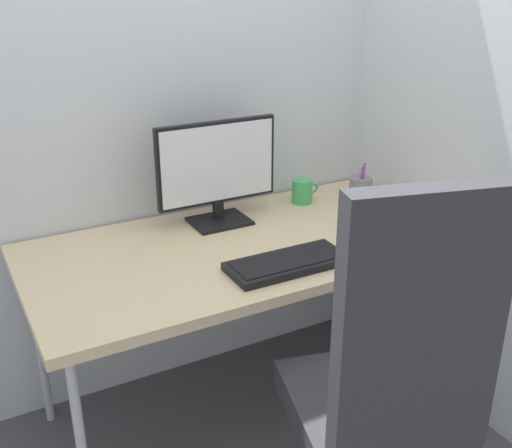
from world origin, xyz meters
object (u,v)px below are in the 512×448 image
object	(u,v)px
notebook	(420,228)
office_chair	(390,382)
keyboard	(287,263)
coffee_mug	(302,191)
monitor	(218,169)
mouse	(367,240)
pen_holder	(361,189)

from	to	relation	value
notebook	office_chair	bearing A→B (deg)	-151.71
keyboard	coffee_mug	world-z (taller)	coffee_mug
monitor	keyboard	bearing A→B (deg)	-86.24
monitor	mouse	size ratio (longest dim) A/B	5.02
pen_holder	notebook	world-z (taller)	pen_holder
mouse	coffee_mug	size ratio (longest dim) A/B	0.78
notebook	coffee_mug	size ratio (longest dim) A/B	1.46
office_chair	coffee_mug	distance (m)	1.09
keyboard	pen_holder	world-z (taller)	pen_holder
keyboard	office_chair	bearing A→B (deg)	-90.98
mouse	pen_holder	xyz separation A→B (m)	(0.25, 0.36, 0.03)
keyboard	coffee_mug	bearing A→B (deg)	52.94
office_chair	coffee_mug	bearing A→B (deg)	69.92
pen_holder	notebook	size ratio (longest dim) A/B	0.98
pen_holder	coffee_mug	distance (m)	0.24
monitor	mouse	distance (m)	0.60
monitor	keyboard	size ratio (longest dim) A/B	1.18
mouse	coffee_mug	bearing A→B (deg)	90.41
coffee_mug	keyboard	bearing A→B (deg)	-127.06
monitor	keyboard	world-z (taller)	monitor
office_chair	pen_holder	xyz separation A→B (m)	(0.59, 0.91, 0.15)
keyboard	coffee_mug	distance (m)	0.60
office_chair	keyboard	bearing A→B (deg)	89.02
office_chair	monitor	world-z (taller)	office_chair
coffee_mug	monitor	bearing A→B (deg)	-176.50
pen_holder	keyboard	bearing A→B (deg)	-147.18
monitor	coffee_mug	size ratio (longest dim) A/B	3.91
office_chair	pen_holder	size ratio (longest dim) A/B	7.06
mouse	pen_holder	distance (m)	0.44
pen_holder	monitor	bearing A→B (deg)	172.33
mouse	notebook	size ratio (longest dim) A/B	0.53
pen_holder	coffee_mug	world-z (taller)	pen_holder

